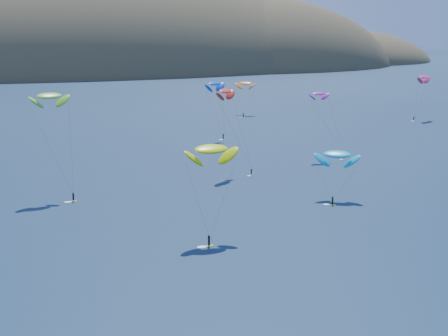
% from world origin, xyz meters
% --- Properties ---
extents(island, '(730.00, 300.00, 210.00)m').
position_xyz_m(island, '(39.40, 562.36, -10.74)').
color(island, '#3D3526').
rests_on(island, ground).
extents(kitesurfer_2, '(10.42, 9.42, 19.61)m').
position_xyz_m(kitesurfer_2, '(-6.26, 63.84, 16.75)').
color(kitesurfer_2, '#D2FF1C').
rests_on(kitesurfer_2, ground).
extents(kitesurfer_3, '(9.91, 12.80, 26.00)m').
position_xyz_m(kitesurfer_3, '(-32.48, 105.23, 23.39)').
color(kitesurfer_3, '#D2FF1C').
rests_on(kitesurfer_3, ground).
extents(kitesurfer_4, '(10.48, 9.18, 22.42)m').
position_xyz_m(kitesurfer_4, '(27.03, 161.97, 19.69)').
color(kitesurfer_4, '#D2FF1C').
rests_on(kitesurfer_4, ground).
extents(kitesurfer_5, '(10.82, 10.93, 13.09)m').
position_xyz_m(kitesurfer_5, '(29.57, 79.45, 10.30)').
color(kitesurfer_5, '#D2FF1C').
rests_on(kitesurfer_5, ground).
extents(kitesurfer_6, '(9.93, 8.37, 21.27)m').
position_xyz_m(kitesurfer_6, '(47.09, 122.49, 19.39)').
color(kitesurfer_6, '#D2FF1C').
rests_on(kitesurfer_6, ground).
extents(kitesurfer_8, '(12.33, 8.79, 20.64)m').
position_xyz_m(kitesurfer_8, '(126.69, 178.96, 17.99)').
color(kitesurfer_8, '#D2FF1C').
rests_on(kitesurfer_8, ground).
extents(kitesurfer_9, '(10.17, 10.84, 24.50)m').
position_xyz_m(kitesurfer_9, '(13.70, 112.60, 22.21)').
color(kitesurfer_9, '#D2FF1C').
rests_on(kitesurfer_9, ground).
extents(kitesurfer_11, '(10.15, 14.86, 16.57)m').
position_xyz_m(kitesurfer_11, '(60.47, 218.32, 13.99)').
color(kitesurfer_11, '#D2FF1C').
rests_on(kitesurfer_11, ground).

